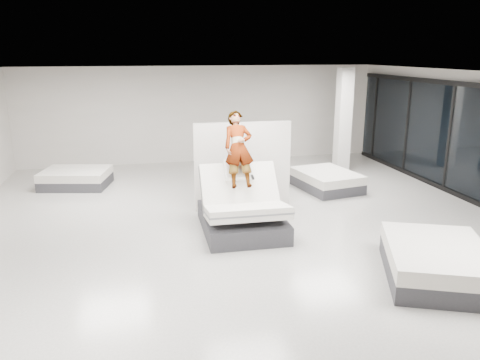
{
  "coord_description": "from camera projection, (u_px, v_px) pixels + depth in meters",
  "views": [
    {
      "loc": [
        -2.2,
        -8.66,
        3.65
      ],
      "look_at": [
        -0.08,
        0.72,
        1.0
      ],
      "focal_mm": 35.0,
      "sensor_mm": 36.0,
      "label": 1
    }
  ],
  "objects": [
    {
      "name": "flat_bed_right_near",
      "position": [
        436.0,
        262.0,
        7.72
      ],
      "size": [
        2.25,
        2.53,
        0.57
      ],
      "color": "#36363B",
      "rests_on": "floor"
    },
    {
      "name": "flat_bed_left_far",
      "position": [
        76.0,
        178.0,
        13.03
      ],
      "size": [
        2.0,
        1.66,
        0.48
      ],
      "color": "#36363B",
      "rests_on": "floor"
    },
    {
      "name": "hero_bed",
      "position": [
        242.0,
        212.0,
        9.75
      ],
      "size": [
        1.68,
        2.19,
        1.45
      ],
      "color": "#36363B",
      "rests_on": "floor"
    },
    {
      "name": "room",
      "position": [
        252.0,
        160.0,
        9.16
      ],
      "size": [
        14.0,
        14.04,
        3.2
      ],
      "color": "beige",
      "rests_on": "ground"
    },
    {
      "name": "divider_panel",
      "position": [
        243.0,
        166.0,
        11.02
      ],
      "size": [
        2.29,
        0.19,
        2.08
      ],
      "primitive_type": "cube",
      "rotation": [
        0.0,
        0.0,
        -0.04
      ],
      "color": "silver",
      "rests_on": "floor"
    },
    {
      "name": "column",
      "position": [
        343.0,
        121.0,
        14.24
      ],
      "size": [
        0.4,
        0.4,
        3.2
      ],
      "primitive_type": "cube",
      "color": "beige",
      "rests_on": "floor"
    },
    {
      "name": "remote",
      "position": [
        253.0,
        177.0,
        9.59
      ],
      "size": [
        0.05,
        0.14,
        0.08
      ],
      "primitive_type": "cube",
      "rotation": [
        0.35,
        0.0,
        -0.02
      ],
      "color": "black",
      "rests_on": "person"
    },
    {
      "name": "flat_bed_right_far",
      "position": [
        327.0,
        180.0,
        12.78
      ],
      "size": [
        1.63,
        2.0,
        0.49
      ],
      "color": "#36363B",
      "rests_on": "floor"
    },
    {
      "name": "person",
      "position": [
        239.0,
        164.0,
        9.82
      ],
      "size": [
        0.65,
        1.67,
        1.22
      ],
      "primitive_type": "imported",
      "rotation": [
        1.03,
        0.0,
        -0.02
      ],
      "color": "slate",
      "rests_on": "hero_bed"
    }
  ]
}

